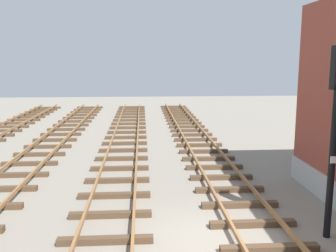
# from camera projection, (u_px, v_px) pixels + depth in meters

# --- Properties ---
(ground_plane) EXTENTS (80.00, 80.00, 0.00)m
(ground_plane) POSITION_uv_depth(u_px,v_px,m) (214.00, 240.00, 10.11)
(ground_plane) COLOR gray
(track_near_building) EXTENTS (2.50, 58.31, 0.32)m
(track_near_building) POSITION_uv_depth(u_px,v_px,m) (261.00, 234.00, 10.17)
(track_near_building) COLOR #4C3826
(track_near_building) RESTS_ON ground
(track_centre) EXTENTS (2.50, 58.31, 0.32)m
(track_centre) POSITION_uv_depth(u_px,v_px,m) (105.00, 239.00, 9.89)
(track_centre) COLOR #4C3826
(track_centre) RESTS_ON ground
(signal_mast) EXTENTS (0.36, 0.40, 5.08)m
(signal_mast) POSITION_uv_depth(u_px,v_px,m) (336.00, 120.00, 9.73)
(signal_mast) COLOR black
(signal_mast) RESTS_ON ground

